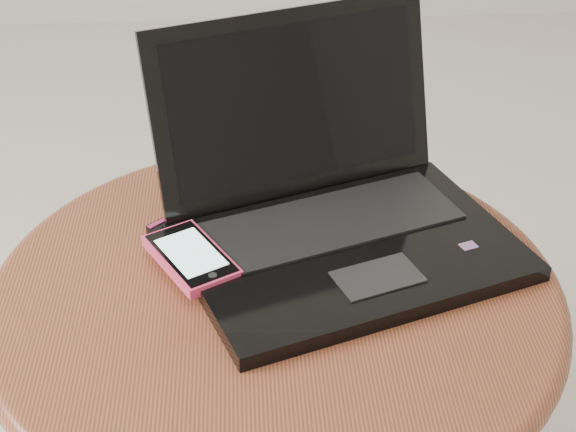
{
  "coord_description": "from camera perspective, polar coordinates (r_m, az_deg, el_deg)",
  "views": [
    {
      "loc": [
        -0.1,
        -0.87,
        1.09
      ],
      "look_at": [
        -0.05,
        -0.06,
        0.56
      ],
      "focal_mm": 55.56,
      "sensor_mm": 36.0,
      "label": 1
    }
  ],
  "objects": [
    {
      "name": "phone_black",
      "position": [
        1.03,
        -5.54,
        -1.51
      ],
      "size": [
        0.13,
        0.14,
        0.01
      ],
      "color": "black",
      "rests_on": "table"
    },
    {
      "name": "laptop",
      "position": [
        1.02,
        2.88,
        0.6
      ],
      "size": [
        0.44,
        0.42,
        0.23
      ],
      "color": "black",
      "rests_on": "table"
    },
    {
      "name": "phone_pink",
      "position": [
        0.98,
        -6.21,
        -2.65
      ],
      "size": [
        0.11,
        0.14,
        0.01
      ],
      "color": "#E83964",
      "rests_on": "phone_black"
    },
    {
      "name": "table",
      "position": [
        1.04,
        -0.77,
        -8.99
      ],
      "size": [
        0.63,
        0.63,
        0.5
      ],
      "color": "#512916",
      "rests_on": "ground"
    }
  ]
}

